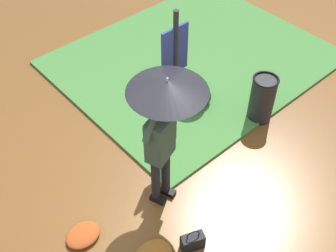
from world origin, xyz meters
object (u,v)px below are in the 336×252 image
Objects in this scene: trash_bin at (262,99)px; person_with_umbrella at (164,113)px; info_sign_post at (175,67)px; handbag at (193,242)px.

person_with_umbrella is at bearing -177.37° from trash_bin.
info_sign_post is 2.76× the size of trash_bin.
trash_bin is at bearing 2.63° from person_with_umbrella.
info_sign_post reaches higher than person_with_umbrella.
handbag is at bearing -109.15° from person_with_umbrella.
handbag is (-1.08, -1.55, -1.32)m from info_sign_post.
info_sign_post is 6.22× the size of handbag.
handbag is at bearing -124.94° from info_sign_post.
person_with_umbrella is at bearing 70.85° from handbag.
person_with_umbrella reaches higher than handbag.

